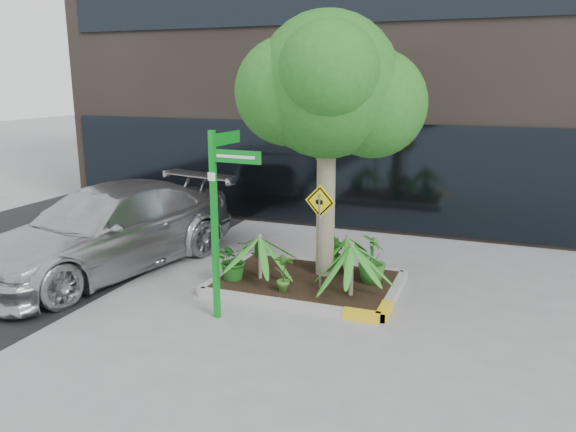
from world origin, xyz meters
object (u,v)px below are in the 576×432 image
(tree, at_px, (328,86))
(street_sign_post, at_px, (219,205))
(parked_car, at_px, (108,229))
(cattle_sign, at_px, (320,220))

(tree, distance_m, street_sign_post, 2.99)
(street_sign_post, bearing_deg, parked_car, 162.17)
(tree, distance_m, cattle_sign, 2.36)
(tree, xyz_separation_m, cattle_sign, (0.15, -0.82, -2.21))
(parked_car, relative_size, street_sign_post, 1.92)
(tree, bearing_deg, street_sign_post, -115.83)
(street_sign_post, bearing_deg, cattle_sign, 52.30)
(cattle_sign, bearing_deg, tree, 111.31)
(tree, relative_size, parked_car, 0.86)
(street_sign_post, xyz_separation_m, cattle_sign, (1.20, 1.35, -0.44))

